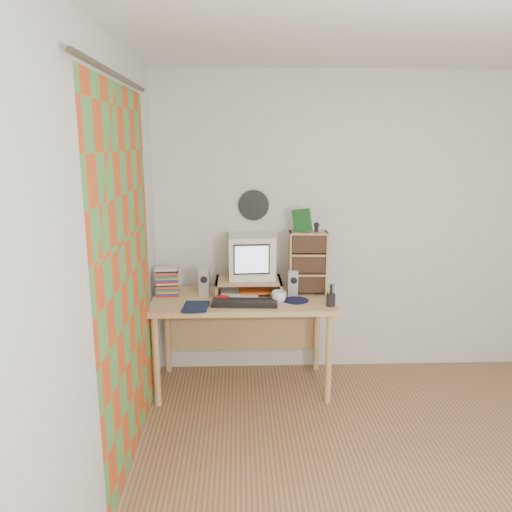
{
  "coord_description": "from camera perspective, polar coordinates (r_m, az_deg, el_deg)",
  "views": [
    {
      "loc": [
        -1.05,
        -2.35,
        1.93
      ],
      "look_at": [
        -0.92,
        1.33,
        1.09
      ],
      "focal_mm": 35.0,
      "sensor_mm": 36.0,
      "label": 1
    }
  ],
  "objects": [
    {
      "name": "desk",
      "position": [
        4.01,
        -1.57,
        -6.32
      ],
      "size": [
        1.4,
        0.7,
        0.75
      ],
      "color": "tan",
      "rests_on": "floor"
    },
    {
      "name": "floor",
      "position": [
        3.21,
        19.45,
        -24.9
      ],
      "size": [
        3.5,
        3.5,
        0.0
      ],
      "primitive_type": "plane",
      "color": "#9C7A49",
      "rests_on": "ground"
    },
    {
      "name": "game_box",
      "position": [
        3.91,
        5.28,
        4.06
      ],
      "size": [
        0.14,
        0.08,
        0.18
      ],
      "primitive_type": "cube",
      "rotation": [
        0.0,
        0.0,
        -0.35
      ],
      "color": "#16501E",
      "rests_on": "cd_rack"
    },
    {
      "name": "mug",
      "position": [
        3.78,
        2.62,
        -4.68
      ],
      "size": [
        0.13,
        0.13,
        0.09
      ],
      "primitive_type": "imported",
      "rotation": [
        0.0,
        0.0,
        -0.16
      ],
      "color": "white",
      "rests_on": "desk"
    },
    {
      "name": "papers",
      "position": [
        3.99,
        -1.21,
        -4.07
      ],
      "size": [
        0.3,
        0.22,
        0.04
      ],
      "primitive_type": null,
      "rotation": [
        0.0,
        0.0,
        0.03
      ],
      "color": "silver",
      "rests_on": "desk"
    },
    {
      "name": "webcam",
      "position": [
        3.94,
        6.93,
        3.31
      ],
      "size": [
        0.05,
        0.05,
        0.08
      ],
      "primitive_type": null,
      "rotation": [
        0.0,
        0.0,
        0.12
      ],
      "color": "black",
      "rests_on": "cd_rack"
    },
    {
      "name": "ceiling",
      "position": [
        2.63,
        23.85,
        24.32
      ],
      "size": [
        3.5,
        3.5,
        0.0
      ],
      "primitive_type": "plane",
      "rotation": [
        3.14,
        0.0,
        0.0
      ],
      "color": "white",
      "rests_on": "back_wall"
    },
    {
      "name": "red_box",
      "position": [
        3.8,
        -3.86,
        -4.92
      ],
      "size": [
        0.1,
        0.08,
        0.04
      ],
      "primitive_type": "cube",
      "rotation": [
        0.0,
        0.0,
        -0.27
      ],
      "color": "red",
      "rests_on": "desk"
    },
    {
      "name": "mousepad",
      "position": [
        3.84,
        4.59,
        -5.08
      ],
      "size": [
        0.21,
        0.21,
        0.0
      ],
      "primitive_type": "cylinder",
      "rotation": [
        0.0,
        0.0,
        -0.04
      ],
      "color": "black",
      "rests_on": "desk"
    },
    {
      "name": "dvd_stack",
      "position": [
        4.0,
        -10.15,
        -2.69
      ],
      "size": [
        0.18,
        0.14,
        0.25
      ],
      "primitive_type": null,
      "rotation": [
        0.0,
        0.0,
        0.07
      ],
      "color": "brown",
      "rests_on": "desk"
    },
    {
      "name": "back_wall",
      "position": [
        4.28,
        12.28,
        3.39
      ],
      "size": [
        3.5,
        0.0,
        3.5
      ],
      "primitive_type": "plane",
      "rotation": [
        1.57,
        0.0,
        0.0
      ],
      "color": "white",
      "rests_on": "floor"
    },
    {
      "name": "wall_disc",
      "position": [
        4.11,
        -0.27,
        5.83
      ],
      "size": [
        0.25,
        0.02,
        0.25
      ],
      "primitive_type": "cylinder",
      "rotation": [
        1.57,
        0.0,
        0.0
      ],
      "color": "black",
      "rests_on": "back_wall"
    },
    {
      "name": "crt_monitor",
      "position": [
        3.98,
        -0.55,
        -0.1
      ],
      "size": [
        0.38,
        0.38,
        0.34
      ],
      "primitive_type": "cube",
      "rotation": [
        0.0,
        0.0,
        0.06
      ],
      "color": "silver",
      "rests_on": "monitor_riser"
    },
    {
      "name": "pen_cup",
      "position": [
        3.73,
        8.56,
        -4.69
      ],
      "size": [
        0.08,
        0.08,
        0.13
      ],
      "primitive_type": null,
      "rotation": [
        0.0,
        0.0,
        0.31
      ],
      "color": "black",
      "rests_on": "desk"
    },
    {
      "name": "diary",
      "position": [
        3.69,
        -8.3,
        -5.59
      ],
      "size": [
        0.23,
        0.18,
        0.04
      ],
      "primitive_type": "imported",
      "rotation": [
        0.0,
        0.0,
        -0.06
      ],
      "color": "#0F1937",
      "rests_on": "desk"
    },
    {
      "name": "cd_rack",
      "position": [
        3.98,
        5.95,
        -0.76
      ],
      "size": [
        0.31,
        0.17,
        0.5
      ],
      "primitive_type": "cube",
      "rotation": [
        0.0,
        0.0,
        -0.04
      ],
      "color": "tan",
      "rests_on": "desk"
    },
    {
      "name": "keyboard",
      "position": [
        3.73,
        -1.31,
        -5.37
      ],
      "size": [
        0.5,
        0.2,
        0.03
      ],
      "primitive_type": "cube",
      "rotation": [
        0.0,
        0.0,
        -0.07
      ],
      "color": "black",
      "rests_on": "desk"
    },
    {
      "name": "left_wall",
      "position": [
        2.54,
        -17.88,
        -3.33
      ],
      "size": [
        0.0,
        3.5,
        3.5
      ],
      "primitive_type": "plane",
      "rotation": [
        1.57,
        0.0,
        1.57
      ],
      "color": "white",
      "rests_on": "floor"
    },
    {
      "name": "speaker_right",
      "position": [
        3.94,
        4.27,
        -3.07
      ],
      "size": [
        0.09,
        0.09,
        0.21
      ],
      "primitive_type": "cube",
      "rotation": [
        0.0,
        0.0,
        -0.13
      ],
      "color": "#BCBBC1",
      "rests_on": "desk"
    },
    {
      "name": "curtain",
      "position": [
        3.0,
        -14.57,
        -2.64
      ],
      "size": [
        0.0,
        2.2,
        2.2
      ],
      "primitive_type": "plane",
      "rotation": [
        1.57,
        0.0,
        1.57
      ],
      "color": "#C8481C",
      "rests_on": "left_wall"
    },
    {
      "name": "monitor_riser",
      "position": [
        3.98,
        -0.87,
        -3.02
      ],
      "size": [
        0.52,
        0.3,
        0.12
      ],
      "color": "tan",
      "rests_on": "desk"
    },
    {
      "name": "speaker_left",
      "position": [
        3.95,
        -5.93,
        -2.99
      ],
      "size": [
        0.09,
        0.09,
        0.22
      ],
      "primitive_type": "cube",
      "rotation": [
        0.0,
        0.0,
        -0.08
      ],
      "color": "#BCBBC1",
      "rests_on": "desk"
    }
  ]
}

